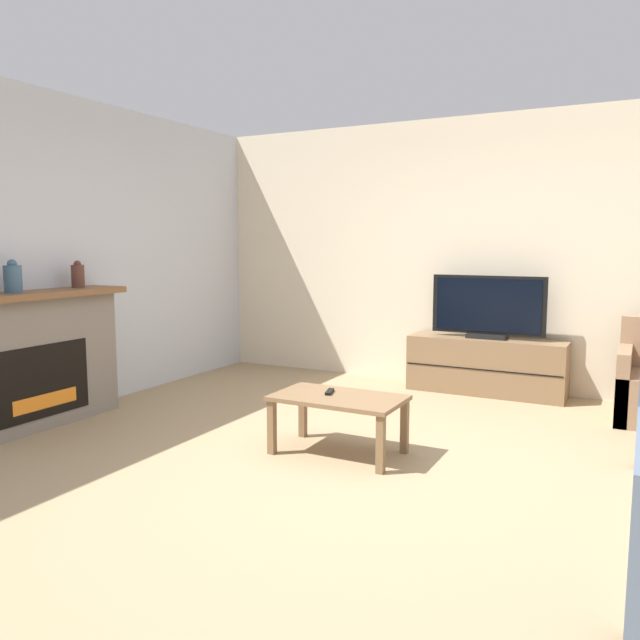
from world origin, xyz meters
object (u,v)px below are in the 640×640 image
at_px(fireplace, 30,359).
at_px(tv_stand, 486,366).
at_px(mantel_vase_right, 78,275).
at_px(coffee_table, 338,404).
at_px(mantel_vase_centre_left, 13,278).
at_px(tv, 488,309).
at_px(remote, 330,392).

height_order(fireplace, tv_stand, fireplace).
xyz_separation_m(mantel_vase_right, coffee_table, (2.38, 0.09, -0.84)).
xyz_separation_m(mantel_vase_centre_left, tv_stand, (2.89, 2.94, -0.92)).
distance_m(tv_stand, tv, 0.55).
relative_size(mantel_vase_right, coffee_table, 0.26).
distance_m(fireplace, coffee_table, 2.48).
height_order(fireplace, remote, fireplace).
height_order(tv, remote, tv).
bearing_deg(tv, tv_stand, 90.00).
bearing_deg(mantel_vase_centre_left, tv, 45.47).
bearing_deg(tv, mantel_vase_right, -141.12).
height_order(mantel_vase_right, remote, mantel_vase_right).
distance_m(mantel_vase_right, tv_stand, 3.82).
bearing_deg(mantel_vase_centre_left, remote, 17.87).
bearing_deg(mantel_vase_centre_left, fireplace, 97.84).
xyz_separation_m(fireplace, mantel_vase_centre_left, (0.02, -0.12, 0.64)).
bearing_deg(mantel_vase_right, tv, 38.88).
xyz_separation_m(tv_stand, tv, (0.00, -0.00, 0.55)).
distance_m(mantel_vase_right, remote, 2.42).
distance_m(tv, coffee_table, 2.34).
relative_size(mantel_vase_centre_left, tv, 0.23).
bearing_deg(remote, coffee_table, -41.67).
xyz_separation_m(fireplace, tv, (2.90, 2.81, 0.27)).
relative_size(mantel_vase_right, remote, 1.47).
height_order(tv_stand, coffee_table, tv_stand).
xyz_separation_m(mantel_vase_centre_left, mantel_vase_right, (0.00, 0.61, -0.01)).
distance_m(fireplace, tv_stand, 4.05).
distance_m(mantel_vase_centre_left, remote, 2.53).
distance_m(tv, remote, 2.31).
bearing_deg(tv_stand, mantel_vase_right, -141.09).
height_order(fireplace, coffee_table, fireplace).
distance_m(mantel_vase_right, coffee_table, 2.53).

